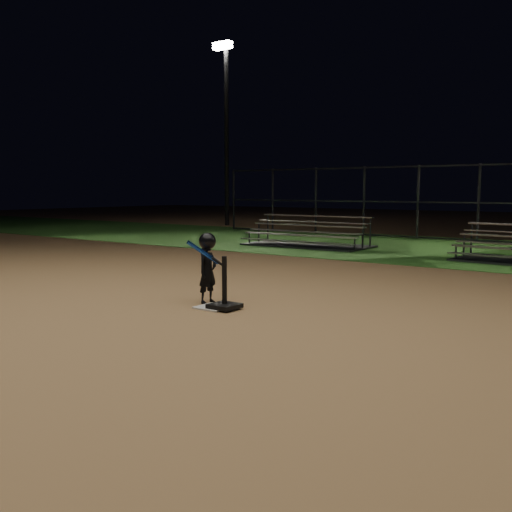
{
  "coord_description": "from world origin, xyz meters",
  "views": [
    {
      "loc": [
        5.25,
        -6.13,
        1.67
      ],
      "look_at": [
        0.0,
        1.0,
        0.65
      ],
      "focal_mm": 40.6,
      "sensor_mm": 36.0,
      "label": 1
    }
  ],
  "objects_px": {
    "child_batter": "(208,266)",
    "light_pole_left": "(226,118)",
    "batting_tee": "(225,299)",
    "home_plate": "(214,307)",
    "bleacher_left": "(307,240)"
  },
  "relations": [
    {
      "from": "home_plate",
      "to": "light_pole_left",
      "type": "bearing_deg",
      "value": 128.77
    },
    {
      "from": "home_plate",
      "to": "bleacher_left",
      "type": "distance_m",
      "value": 9.2
    },
    {
      "from": "home_plate",
      "to": "batting_tee",
      "type": "relative_size",
      "value": 0.62
    },
    {
      "from": "home_plate",
      "to": "batting_tee",
      "type": "bearing_deg",
      "value": 0.4
    },
    {
      "from": "batting_tee",
      "to": "light_pole_left",
      "type": "bearing_deg",
      "value": 129.21
    },
    {
      "from": "child_batter",
      "to": "light_pole_left",
      "type": "distance_m",
      "value": 19.29
    },
    {
      "from": "child_batter",
      "to": "bleacher_left",
      "type": "relative_size",
      "value": 0.28
    },
    {
      "from": "bleacher_left",
      "to": "light_pole_left",
      "type": "height_order",
      "value": "light_pole_left"
    },
    {
      "from": "batting_tee",
      "to": "child_batter",
      "type": "xyz_separation_m",
      "value": [
        -0.51,
        0.23,
        0.4
      ]
    },
    {
      "from": "home_plate",
      "to": "light_pole_left",
      "type": "xyz_separation_m",
      "value": [
        -12.0,
        14.94,
        4.93
      ]
    },
    {
      "from": "batting_tee",
      "to": "child_batter",
      "type": "distance_m",
      "value": 0.69
    },
    {
      "from": "batting_tee",
      "to": "light_pole_left",
      "type": "distance_m",
      "value": 19.87
    },
    {
      "from": "batting_tee",
      "to": "home_plate",
      "type": "bearing_deg",
      "value": -179.6
    },
    {
      "from": "child_batter",
      "to": "bleacher_left",
      "type": "xyz_separation_m",
      "value": [
        -3.3,
        8.23,
        -0.37
      ]
    },
    {
      "from": "batting_tee",
      "to": "bleacher_left",
      "type": "relative_size",
      "value": 0.2
    }
  ]
}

